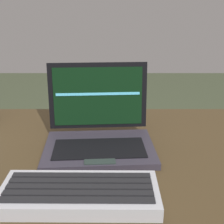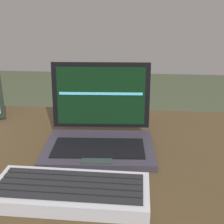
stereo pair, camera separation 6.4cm
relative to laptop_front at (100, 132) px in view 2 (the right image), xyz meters
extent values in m
cube|color=#45341E|center=(-0.05, -0.02, -0.06)|extent=(1.64, 0.65, 0.04)
cube|color=#312D39|center=(0.00, -0.03, -0.04)|extent=(0.31, 0.23, 0.02)
cube|color=black|center=(0.00, -0.05, -0.03)|extent=(0.25, 0.13, 0.00)
cube|color=#26312E|center=(0.01, -0.11, -0.03)|extent=(0.08, 0.04, 0.00)
cube|color=black|center=(0.00, 0.08, 0.08)|extent=(0.29, 0.05, 0.19)
cube|color=black|center=(0.00, 0.07, 0.08)|extent=(0.26, 0.03, 0.17)
cube|color=#59CCF2|center=(0.00, 0.07, 0.09)|extent=(0.24, 0.02, 0.01)
cube|color=#B7B8BF|center=(-0.03, -0.24, -0.03)|extent=(0.33, 0.14, 0.03)
cube|color=black|center=(-0.03, -0.28, -0.01)|extent=(0.30, 0.02, 0.00)
cube|color=black|center=(-0.03, -0.26, -0.01)|extent=(0.30, 0.02, 0.00)
cube|color=black|center=(-0.03, -0.24, -0.01)|extent=(0.30, 0.02, 0.00)
cube|color=black|center=(-0.03, -0.22, -0.01)|extent=(0.30, 0.02, 0.00)
cube|color=black|center=(-0.03, -0.20, -0.01)|extent=(0.30, 0.02, 0.00)
camera|label=1|loc=(0.04, -0.75, 0.34)|focal=47.11mm
camera|label=2|loc=(0.10, -0.75, 0.34)|focal=47.11mm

